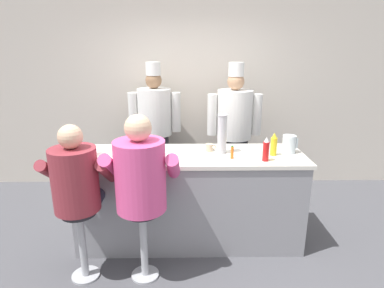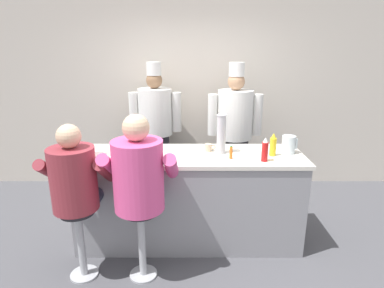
{
  "view_description": "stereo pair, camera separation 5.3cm",
  "coord_description": "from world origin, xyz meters",
  "px_view_note": "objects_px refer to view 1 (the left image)",
  "views": [
    {
      "loc": [
        -0.02,
        -2.77,
        2.05
      ],
      "look_at": [
        0.02,
        0.33,
        1.11
      ],
      "focal_mm": 30.0,
      "sensor_mm": 36.0,
      "label": 1
    },
    {
      "loc": [
        0.03,
        -2.77,
        2.05
      ],
      "look_at": [
        0.02,
        0.33,
        1.11
      ],
      "focal_mm": 30.0,
      "sensor_mm": 36.0,
      "label": 2
    }
  ],
  "objects_px": {
    "hot_sauce_bottle_orange": "(232,152)",
    "cook_in_whites_near": "(155,123)",
    "diner_seated_maroon": "(77,183)",
    "coffee_mug_tan": "(209,147)",
    "cup_stack_steel": "(222,134)",
    "cereal_bowl": "(98,152)",
    "breakfast_plate": "(123,153)",
    "diner_seated_pink": "(141,178)",
    "cook_in_whites_far": "(234,126)",
    "water_pitcher_clear": "(289,144)",
    "ketchup_bottle_red": "(266,150)",
    "coffee_mug_white": "(99,155)",
    "mustard_bottle_yellow": "(274,145)"
  },
  "relations": [
    {
      "from": "hot_sauce_bottle_orange",
      "to": "cook_in_whites_near",
      "type": "relative_size",
      "value": 0.07
    },
    {
      "from": "hot_sauce_bottle_orange",
      "to": "diner_seated_maroon",
      "type": "bearing_deg",
      "value": -162.67
    },
    {
      "from": "coffee_mug_tan",
      "to": "cup_stack_steel",
      "type": "xyz_separation_m",
      "value": [
        0.12,
        -0.06,
        0.16
      ]
    },
    {
      "from": "cereal_bowl",
      "to": "breakfast_plate",
      "type": "bearing_deg",
      "value": -2.37
    },
    {
      "from": "cereal_bowl",
      "to": "diner_seated_pink",
      "type": "relative_size",
      "value": 0.09
    },
    {
      "from": "hot_sauce_bottle_orange",
      "to": "breakfast_plate",
      "type": "height_order",
      "value": "hot_sauce_bottle_orange"
    },
    {
      "from": "cup_stack_steel",
      "to": "cook_in_whites_near",
      "type": "bearing_deg",
      "value": 123.16
    },
    {
      "from": "cup_stack_steel",
      "to": "cook_in_whites_far",
      "type": "xyz_separation_m",
      "value": [
        0.28,
        1.04,
        -0.17
      ]
    },
    {
      "from": "water_pitcher_clear",
      "to": "breakfast_plate",
      "type": "distance_m",
      "value": 1.72
    },
    {
      "from": "ketchup_bottle_red",
      "to": "cook_in_whites_near",
      "type": "bearing_deg",
      "value": 128.97
    },
    {
      "from": "coffee_mug_white",
      "to": "diner_seated_maroon",
      "type": "xyz_separation_m",
      "value": [
        -0.08,
        -0.43,
        -0.1
      ]
    },
    {
      "from": "coffee_mug_tan",
      "to": "diner_seated_pink",
      "type": "relative_size",
      "value": 0.08
    },
    {
      "from": "diner_seated_maroon",
      "to": "cook_in_whites_far",
      "type": "height_order",
      "value": "cook_in_whites_far"
    },
    {
      "from": "coffee_mug_tan",
      "to": "cup_stack_steel",
      "type": "height_order",
      "value": "cup_stack_steel"
    },
    {
      "from": "breakfast_plate",
      "to": "diner_seated_maroon",
      "type": "bearing_deg",
      "value": -116.6
    },
    {
      "from": "breakfast_plate",
      "to": "cook_in_whites_far",
      "type": "distance_m",
      "value": 1.69
    },
    {
      "from": "cup_stack_steel",
      "to": "cook_in_whites_far",
      "type": "distance_m",
      "value": 1.09
    },
    {
      "from": "mustard_bottle_yellow",
      "to": "cook_in_whites_far",
      "type": "distance_m",
      "value": 1.16
    },
    {
      "from": "cup_stack_steel",
      "to": "cook_in_whites_far",
      "type": "relative_size",
      "value": 0.22
    },
    {
      "from": "diner_seated_maroon",
      "to": "cook_in_whites_far",
      "type": "bearing_deg",
      "value": 46.31
    },
    {
      "from": "ketchup_bottle_red",
      "to": "breakfast_plate",
      "type": "distance_m",
      "value": 1.44
    },
    {
      "from": "hot_sauce_bottle_orange",
      "to": "cereal_bowl",
      "type": "height_order",
      "value": "hot_sauce_bottle_orange"
    },
    {
      "from": "diner_seated_pink",
      "to": "cook_in_whites_near",
      "type": "xyz_separation_m",
      "value": [
        -0.06,
        1.86,
        0.06
      ]
    },
    {
      "from": "mustard_bottle_yellow",
      "to": "cereal_bowl",
      "type": "distance_m",
      "value": 1.8
    },
    {
      "from": "breakfast_plate",
      "to": "cook_in_whites_near",
      "type": "bearing_deg",
      "value": 80.94
    },
    {
      "from": "cereal_bowl",
      "to": "coffee_mug_white",
      "type": "xyz_separation_m",
      "value": [
        0.05,
        -0.16,
        0.02
      ]
    },
    {
      "from": "cook_in_whites_far",
      "to": "cook_in_whites_near",
      "type": "bearing_deg",
      "value": 169.36
    },
    {
      "from": "breakfast_plate",
      "to": "cook_in_whites_far",
      "type": "bearing_deg",
      "value": 39.85
    },
    {
      "from": "coffee_mug_white",
      "to": "diner_seated_pink",
      "type": "distance_m",
      "value": 0.64
    },
    {
      "from": "mustard_bottle_yellow",
      "to": "cook_in_whites_far",
      "type": "height_order",
      "value": "cook_in_whites_far"
    },
    {
      "from": "mustard_bottle_yellow",
      "to": "diner_seated_maroon",
      "type": "height_order",
      "value": "diner_seated_maroon"
    },
    {
      "from": "water_pitcher_clear",
      "to": "coffee_mug_white",
      "type": "xyz_separation_m",
      "value": [
        -1.93,
        -0.18,
        -0.05
      ]
    },
    {
      "from": "ketchup_bottle_red",
      "to": "cereal_bowl",
      "type": "xyz_separation_m",
      "value": [
        -1.68,
        0.22,
        -0.09
      ]
    },
    {
      "from": "mustard_bottle_yellow",
      "to": "diner_seated_maroon",
      "type": "relative_size",
      "value": 0.16
    },
    {
      "from": "breakfast_plate",
      "to": "cereal_bowl",
      "type": "height_order",
      "value": "same"
    },
    {
      "from": "cereal_bowl",
      "to": "cook_in_whites_near",
      "type": "height_order",
      "value": "cook_in_whites_near"
    },
    {
      "from": "cup_stack_steel",
      "to": "diner_seated_pink",
      "type": "height_order",
      "value": "diner_seated_pink"
    },
    {
      "from": "mustard_bottle_yellow",
      "to": "cook_in_whites_near",
      "type": "bearing_deg",
      "value": 135.03
    },
    {
      "from": "cereal_bowl",
      "to": "coffee_mug_white",
      "type": "bearing_deg",
      "value": -73.06
    },
    {
      "from": "mustard_bottle_yellow",
      "to": "breakfast_plate",
      "type": "bearing_deg",
      "value": 178.32
    },
    {
      "from": "cereal_bowl",
      "to": "cook_in_whites_near",
      "type": "relative_size",
      "value": 0.08
    },
    {
      "from": "breakfast_plate",
      "to": "cup_stack_steel",
      "type": "relative_size",
      "value": 0.64
    },
    {
      "from": "mustard_bottle_yellow",
      "to": "cereal_bowl",
      "type": "relative_size",
      "value": 1.65
    },
    {
      "from": "diner_seated_maroon",
      "to": "coffee_mug_tan",
      "type": "bearing_deg",
      "value": 29.64
    },
    {
      "from": "breakfast_plate",
      "to": "hot_sauce_bottle_orange",
      "type": "bearing_deg",
      "value": -7.39
    },
    {
      "from": "diner_seated_maroon",
      "to": "cup_stack_steel",
      "type": "bearing_deg",
      "value": 25.25
    },
    {
      "from": "cook_in_whites_near",
      "to": "diner_seated_maroon",
      "type": "bearing_deg",
      "value": -104.86
    },
    {
      "from": "hot_sauce_bottle_orange",
      "to": "coffee_mug_tan",
      "type": "distance_m",
      "value": 0.32
    },
    {
      "from": "ketchup_bottle_red",
      "to": "coffee_mug_tan",
      "type": "bearing_deg",
      "value": 149.32
    },
    {
      "from": "ketchup_bottle_red",
      "to": "breakfast_plate",
      "type": "bearing_deg",
      "value": 171.44
    }
  ]
}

